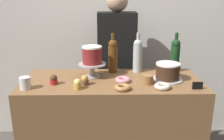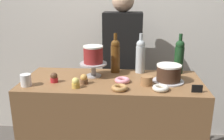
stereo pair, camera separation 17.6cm
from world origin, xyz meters
The scene contains 19 objects.
back_wall centered at (0.00, 0.86, 1.30)m, with size 6.00×0.05×2.60m.
display_counter centered at (0.00, 0.00, 0.47)m, with size 1.35×0.57×0.93m.
cake_stand_pedestal centered at (-0.15, 0.08, 1.01)m, with size 0.21×0.21×0.11m.
white_layer_cake centered at (-0.15, 0.08, 1.11)m, with size 0.15×0.15×0.13m.
silver_serving_platter centered at (0.42, -0.01, 0.94)m, with size 0.23×0.23×0.01m.
chocolate_round_cake centered at (0.42, -0.01, 1.01)m, with size 0.18×0.18×0.12m.
wine_bottle_green centered at (0.53, 0.22, 1.08)m, with size 0.08×0.08×0.33m.
wine_bottle_clear centered at (0.22, 0.21, 1.08)m, with size 0.08×0.08×0.33m.
wine_bottle_amber centered at (0.01, 0.20, 1.08)m, with size 0.08×0.08×0.33m.
cupcake_caramel centered at (-0.20, -0.10, 0.97)m, with size 0.06×0.06×0.07m.
cupcake_chocolate centered at (-0.42, -0.08, 0.97)m, with size 0.06×0.06×0.07m.
cupcake_lemon centered at (-0.24, -0.18, 0.97)m, with size 0.06×0.06×0.07m.
donut_sugar centered at (0.35, -0.18, 0.95)m, with size 0.11×0.11×0.03m.
donut_maple centered at (0.07, -0.20, 0.95)m, with size 0.11×0.11×0.03m.
donut_pink centered at (0.08, -0.04, 0.95)m, with size 0.11×0.11×0.03m.
cookie_stack centered at (0.26, -0.08, 0.97)m, with size 0.08×0.08×0.07m.
price_sign_chalkboard centered at (0.58, -0.20, 0.96)m, with size 0.07×0.01×0.05m.
coffee_cup_ceramic centered at (-0.60, -0.17, 0.98)m, with size 0.08×0.08×0.08m.
barista_figure centered at (0.06, 0.54, 0.84)m, with size 0.36×0.22×1.60m.
Camera 1 is at (-0.03, -1.78, 1.57)m, focal length 39.92 mm.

